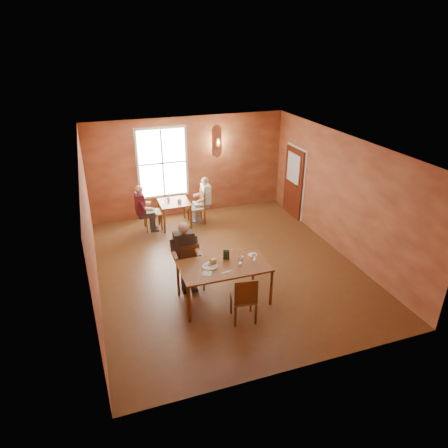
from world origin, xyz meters
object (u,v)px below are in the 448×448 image
object	(u,v)px
main_table	(224,283)
chair_empty	(243,297)
chair_diner_main	(193,269)
chair_diner_maroon	(152,212)
diner_maroon	(151,207)
diner_white	(197,202)
second_table	(175,214)
chair_diner_white	(196,207)
diner_main	(193,260)

from	to	relation	value
main_table	chair_empty	bearing A→B (deg)	-77.64
chair_diner_main	chair_diner_maroon	world-z (taller)	chair_diner_maroon
diner_maroon	diner_white	bearing A→B (deg)	90.00
second_table	chair_diner_white	xyz separation A→B (m)	(0.65, 0.00, 0.12)
diner_white	chair_diner_maroon	xyz separation A→B (m)	(-1.33, 0.00, -0.13)
diner_main	diner_white	world-z (taller)	diner_main
chair_diner_white	chair_empty	bearing A→B (deg)	176.02
diner_white	chair_diner_maroon	bearing A→B (deg)	90.00
main_table	chair_empty	world-z (taller)	chair_empty
chair_empty	second_table	world-z (taller)	chair_empty
diner_main	chair_diner_white	world-z (taller)	diner_main
chair_diner_main	diner_main	world-z (taller)	diner_main
chair_diner_white	chair_diner_maroon	distance (m)	1.30
diner_main	diner_maroon	world-z (taller)	diner_main
chair_diner_white	diner_white	xyz separation A→B (m)	(0.03, 0.00, 0.16)
diner_main	chair_empty	bearing A→B (deg)	116.17
chair_diner_main	chair_empty	distance (m)	1.52
chair_empty	chair_diner_main	bearing A→B (deg)	124.33
chair_diner_white	chair_diner_main	bearing A→B (deg)	163.38
main_table	diner_white	distance (m)	3.98
chair_diner_white	chair_diner_maroon	bearing A→B (deg)	90.00
diner_white	chair_diner_white	bearing A→B (deg)	90.00
main_table	chair_diner_white	xyz separation A→B (m)	(0.48, 3.94, 0.07)
diner_main	chair_diner_main	bearing A→B (deg)	-90.00
chair_diner_maroon	diner_maroon	size ratio (longest dim) A/B	0.78
chair_diner_white	diner_maroon	bearing A→B (deg)	90.00
chair_empty	second_table	distance (m)	4.67
chair_empty	main_table	bearing A→B (deg)	111.02
main_table	chair_empty	distance (m)	0.74
chair_diner_main	chair_diner_maroon	size ratio (longest dim) A/B	0.92
diner_main	second_table	world-z (taller)	diner_main
diner_white	diner_maroon	xyz separation A→B (m)	(-1.36, 0.00, 0.02)
diner_main	chair_diner_white	distance (m)	3.47
chair_empty	chair_diner_white	xyz separation A→B (m)	(0.32, 4.65, -0.01)
diner_main	chair_diner_white	xyz separation A→B (m)	(0.98, 3.32, -0.22)
diner_main	diner_maroon	distance (m)	3.34
chair_empty	diner_white	bearing A→B (deg)	94.31
main_table	chair_empty	size ratio (longest dim) A/B	1.80
chair_diner_white	second_table	bearing A→B (deg)	90.00
main_table	diner_white	bearing A→B (deg)	82.60
chair_diner_maroon	diner_maroon	bearing A→B (deg)	-90.00
chair_diner_main	diner_main	size ratio (longest dim) A/B	0.67
main_table	diner_main	world-z (taller)	diner_main
chair_diner_maroon	chair_diner_white	bearing A→B (deg)	90.00
chair_diner_main	chair_diner_maroon	xyz separation A→B (m)	(-0.32, 3.29, 0.04)
main_table	chair_diner_white	size ratio (longest dim) A/B	1.82
diner_main	chair_diner_maroon	distance (m)	3.34
main_table	diner_main	size ratio (longest dim) A/B	1.26
chair_empty	chair_diner_white	distance (m)	4.67
main_table	second_table	xyz separation A→B (m)	(-0.17, 3.94, -0.05)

